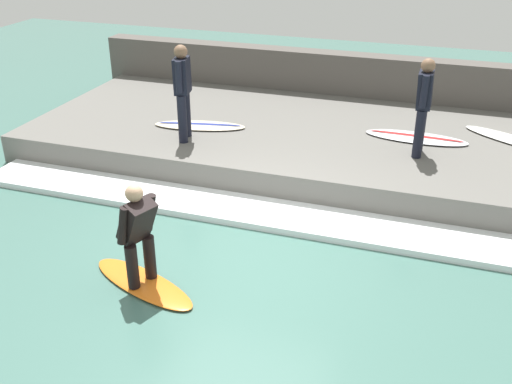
{
  "coord_description": "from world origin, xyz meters",
  "views": [
    {
      "loc": [
        -6.63,
        -2.44,
        4.55
      ],
      "look_at": [
        0.65,
        0.0,
        0.7
      ],
      "focal_mm": 42.0,
      "sensor_mm": 36.0,
      "label": 1
    }
  ],
  "objects_px": {
    "surfboard_waiting_near": "(416,137)",
    "surfer_waiting_far": "(183,88)",
    "surfer_riding": "(138,230)",
    "surfboard_waiting_far": "(200,125)",
    "surfer_waiting_near": "(424,102)",
    "surfboard_riding": "(143,283)"
  },
  "relations": [
    {
      "from": "surfboard_waiting_near",
      "to": "surfer_waiting_far",
      "type": "height_order",
      "value": "surfer_waiting_far"
    },
    {
      "from": "surfer_riding",
      "to": "surfboard_waiting_far",
      "type": "relative_size",
      "value": 0.76
    },
    {
      "from": "surfer_waiting_far",
      "to": "surfboard_waiting_far",
      "type": "bearing_deg",
      "value": -0.21
    },
    {
      "from": "surfer_waiting_near",
      "to": "surfboard_waiting_near",
      "type": "height_order",
      "value": "surfer_waiting_near"
    },
    {
      "from": "surfboard_riding",
      "to": "surfboard_waiting_far",
      "type": "relative_size",
      "value": 0.98
    },
    {
      "from": "surfboard_riding",
      "to": "surfer_riding",
      "type": "xyz_separation_m",
      "value": [
        0.0,
        0.0,
        0.8
      ]
    },
    {
      "from": "surfboard_riding",
      "to": "surfer_riding",
      "type": "height_order",
      "value": "surfer_riding"
    },
    {
      "from": "surfer_riding",
      "to": "surfer_waiting_near",
      "type": "height_order",
      "value": "surfer_waiting_near"
    },
    {
      "from": "surfer_waiting_near",
      "to": "surfboard_waiting_far",
      "type": "relative_size",
      "value": 0.91
    },
    {
      "from": "surfer_waiting_near",
      "to": "surfer_waiting_far",
      "type": "relative_size",
      "value": 0.97
    },
    {
      "from": "surfboard_riding",
      "to": "surfboard_waiting_far",
      "type": "height_order",
      "value": "surfboard_waiting_far"
    },
    {
      "from": "surfboard_waiting_near",
      "to": "surfboard_waiting_far",
      "type": "bearing_deg",
      "value": 99.58
    },
    {
      "from": "surfboard_riding",
      "to": "surfboard_waiting_near",
      "type": "xyz_separation_m",
      "value": [
        5.01,
        -2.94,
        0.53
      ]
    },
    {
      "from": "surfer_riding",
      "to": "surfer_waiting_near",
      "type": "bearing_deg",
      "value": -35.09
    },
    {
      "from": "surfer_waiting_far",
      "to": "surfer_riding",
      "type": "bearing_deg",
      "value": -164.02
    },
    {
      "from": "surfer_waiting_far",
      "to": "surfboard_riding",
      "type": "bearing_deg",
      "value": -164.02
    },
    {
      "from": "surfboard_riding",
      "to": "surfer_riding",
      "type": "distance_m",
      "value": 0.8
    },
    {
      "from": "surfboard_riding",
      "to": "surfboard_waiting_far",
      "type": "bearing_deg",
      "value": 13.63
    },
    {
      "from": "surfboard_waiting_near",
      "to": "surfboard_riding",
      "type": "bearing_deg",
      "value": 149.54
    },
    {
      "from": "surfer_waiting_near",
      "to": "surfer_waiting_far",
      "type": "distance_m",
      "value": 4.12
    },
    {
      "from": "surfer_waiting_far",
      "to": "surfboard_waiting_near",
      "type": "bearing_deg",
      "value": -71.61
    },
    {
      "from": "surfboard_riding",
      "to": "surfer_waiting_near",
      "type": "relative_size",
      "value": 1.08
    }
  ]
}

